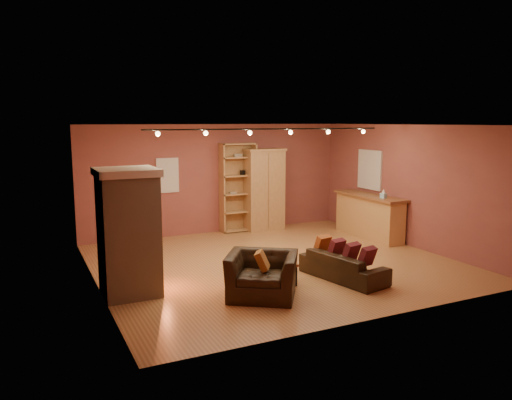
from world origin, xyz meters
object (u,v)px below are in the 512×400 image
fireplace (129,232)px  bar_counter (369,216)px  bookcase (237,187)px  armoire (264,189)px  loveseat (343,260)px  armchair (262,268)px  coffee_table (280,264)px

fireplace → bar_counter: (6.24, 1.63, -0.52)m
fireplace → bookcase: bearing=46.2°
fireplace → armoire: (4.28, 3.58, 0.03)m
bar_counter → armoire: bearing=135.3°
loveseat → armchair: 1.78m
bookcase → armoire: bearing=-12.2°
fireplace → armoire: size_ratio=0.98×
armchair → coffee_table: armchair is taller
bookcase → coffee_table: (-1.04, -4.32, -0.83)m
bookcase → armoire: (0.70, -0.15, -0.09)m
fireplace → armchair: bearing=-29.4°
armchair → bar_counter: bearing=66.1°
coffee_table → fireplace: bearing=166.8°
bookcase → armoire: 0.73m
armoire → bar_counter: (1.96, -1.95, -0.54)m
armoire → armchair: armoire is taller
armoire → armchair: (-2.35, -4.66, -0.59)m
fireplace → bar_counter: bearing=14.6°
loveseat → coffee_table: bearing=64.4°
bar_counter → loveseat: size_ratio=1.26×
armchair → coffee_table: (0.61, 0.49, -0.15)m
loveseat → armchair: size_ratio=1.32×
loveseat → bookcase: bearing=-10.0°
bar_counter → coffee_table: 4.33m
bar_counter → coffee_table: bearing=-149.1°
armoire → coffee_table: 4.58m
bar_counter → loveseat: bar_counter is taller
bookcase → loveseat: bearing=-88.6°
armoire → bar_counter: size_ratio=0.97×
fireplace → armoire: armoire is taller
coffee_table → bookcase: bearing=76.4°
armoire → armchair: bearing=-116.8°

